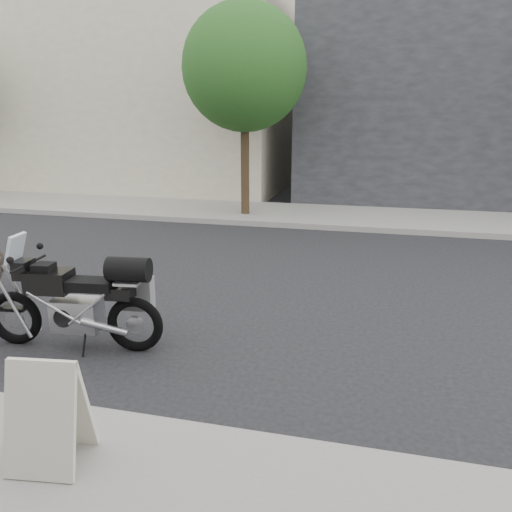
{
  "coord_description": "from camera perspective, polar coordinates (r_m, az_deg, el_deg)",
  "views": [
    {
      "loc": [
        -1.74,
        7.86,
        2.98
      ],
      "look_at": [
        -0.01,
        0.85,
        0.9
      ],
      "focal_mm": 35.0,
      "sensor_mm": 36.0,
      "label": 1
    }
  ],
  "objects": [
    {
      "name": "far_building_cream",
      "position": [
        23.93,
        -13.5,
        18.08
      ],
      "size": [
        14.0,
        11.0,
        8.0
      ],
      "color": "#BFB099",
      "rests_on": "ground"
    },
    {
      "name": "street_tree_mid",
      "position": [
        14.41,
        -1.33,
        20.67
      ],
      "size": [
        3.4,
        3.4,
        5.7
      ],
      "color": "#3A2B1A",
      "rests_on": "far_sidewalk"
    },
    {
      "name": "ground",
      "position": [
        8.59,
        1.28,
        -4.24
      ],
      "size": [
        120.0,
        120.0,
        0.0
      ],
      "primitive_type": "plane",
      "color": "black",
      "rests_on": "ground"
    },
    {
      "name": "motorcycle",
      "position": [
        6.81,
        -19.02,
        -4.8
      ],
      "size": [
        2.4,
        0.94,
        1.52
      ],
      "rotation": [
        0.0,
        0.0,
        0.11
      ],
      "color": "black",
      "rests_on": "ground"
    },
    {
      "name": "far_sidewalk",
      "position": [
        14.76,
        6.83,
        4.59
      ],
      "size": [
        44.0,
        3.0,
        0.15
      ],
      "primitive_type": "cube",
      "color": "gray",
      "rests_on": "ground"
    },
    {
      "name": "sandwich_sign",
      "position": [
        4.61,
        -22.69,
        -16.07
      ],
      "size": [
        0.65,
        0.61,
        0.94
      ],
      "rotation": [
        0.0,
        0.0,
        0.13
      ],
      "color": "silver",
      "rests_on": "near_sidewalk"
    }
  ]
}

